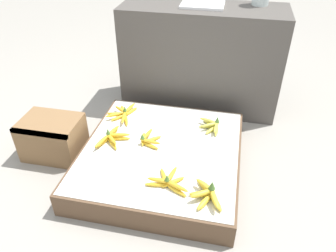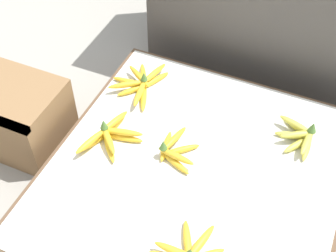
{
  "view_description": "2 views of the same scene",
  "coord_description": "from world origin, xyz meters",
  "views": [
    {
      "loc": [
        0.36,
        -1.5,
        1.4
      ],
      "look_at": [
        0.01,
        0.15,
        0.22
      ],
      "focal_mm": 35.0,
      "sensor_mm": 36.0,
      "label": 1
    },
    {
      "loc": [
        0.29,
        -0.87,
        1.38
      ],
      "look_at": [
        -0.13,
        0.07,
        0.25
      ],
      "focal_mm": 50.0,
      "sensor_mm": 36.0,
      "label": 2
    }
  ],
  "objects": [
    {
      "name": "ground_plane",
      "position": [
        0.0,
        0.0,
        0.0
      ],
      "size": [
        10.0,
        10.0,
        0.0
      ],
      "primitive_type": "plane",
      "color": "gray"
    },
    {
      "name": "display_platform",
      "position": [
        0.0,
        0.0,
        0.08
      ],
      "size": [
        0.95,
        0.99,
        0.15
      ],
      "color": "brown",
      "rests_on": "ground_plane"
    },
    {
      "name": "back_vendor_table",
      "position": [
        0.12,
        0.83,
        0.39
      ],
      "size": [
        1.17,
        0.43,
        0.78
      ],
      "color": "#4C4742",
      "rests_on": "ground_plane"
    },
    {
      "name": "wooden_crate",
      "position": [
        -0.71,
        -0.01,
        0.13
      ],
      "size": [
        0.37,
        0.27,
        0.26
      ],
      "color": "olive",
      "rests_on": "ground_plane"
    },
    {
      "name": "banana_bunch_front_midright",
      "position": [
        0.11,
        -0.29,
        0.18
      ],
      "size": [
        0.24,
        0.19,
        0.08
      ],
      "color": "gold",
      "rests_on": "display_platform"
    },
    {
      "name": "banana_bunch_front_right",
      "position": [
        0.32,
        -0.34,
        0.18
      ],
      "size": [
        0.18,
        0.22,
        0.1
      ],
      "color": "gold",
      "rests_on": "display_platform"
    },
    {
      "name": "banana_bunch_middle_left",
      "position": [
        -0.32,
        0.01,
        0.18
      ],
      "size": [
        0.19,
        0.25,
        0.08
      ],
      "color": "gold",
      "rests_on": "display_platform"
    },
    {
      "name": "banana_bunch_middle_midleft",
      "position": [
        -0.09,
        0.04,
        0.17
      ],
      "size": [
        0.14,
        0.18,
        0.08
      ],
      "color": "gold",
      "rests_on": "display_platform"
    },
    {
      "name": "banana_bunch_back_left",
      "position": [
        -0.34,
        0.29,
        0.17
      ],
      "size": [
        0.2,
        0.26,
        0.08
      ],
      "color": "gold",
      "rests_on": "display_platform"
    },
    {
      "name": "banana_bunch_back_right",
      "position": [
        0.28,
        0.27,
        0.18
      ],
      "size": [
        0.14,
        0.18,
        0.09
      ],
      "color": "gold",
      "rests_on": "display_platform"
    },
    {
      "name": "foam_tray_white",
      "position": [
        0.11,
        0.83,
        0.79
      ],
      "size": [
        0.3,
        0.22,
        0.02
      ],
      "color": "white",
      "rests_on": "back_vendor_table"
    }
  ]
}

